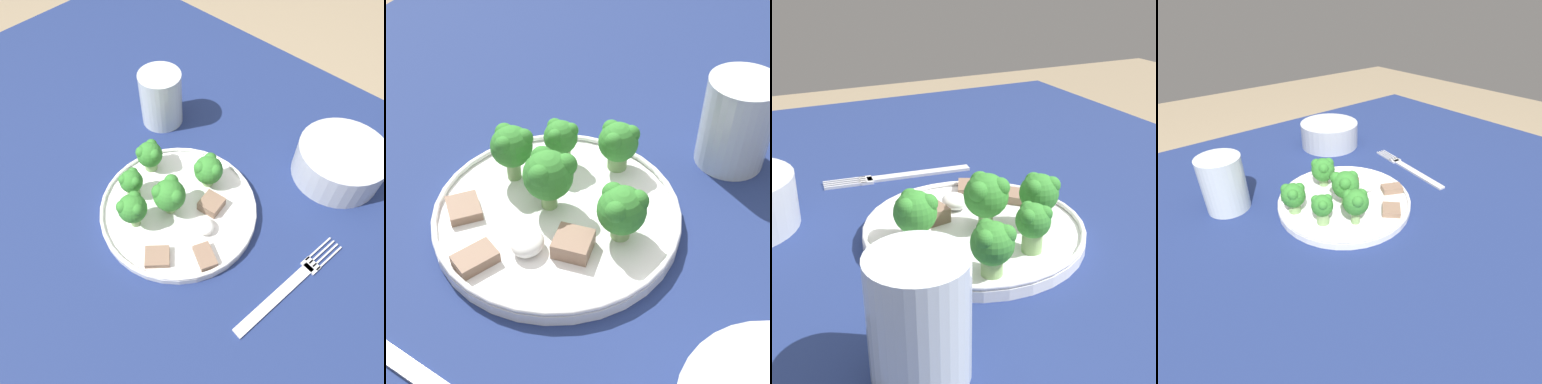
% 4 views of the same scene
% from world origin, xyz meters
% --- Properties ---
extents(table, '(1.31, 0.98, 0.77)m').
position_xyz_m(table, '(0.00, 0.00, 0.67)').
color(table, navy).
rests_on(table, ground_plane).
extents(dinner_plate, '(0.25, 0.25, 0.02)m').
position_xyz_m(dinner_plate, '(0.02, 0.01, 0.78)').
color(dinner_plate, white).
rests_on(dinner_plate, table).
extents(fork, '(0.04, 0.21, 0.00)m').
position_xyz_m(fork, '(0.22, 0.03, 0.77)').
color(fork, silver).
rests_on(fork, table).
extents(cream_bowl, '(0.15, 0.15, 0.06)m').
position_xyz_m(cream_bowl, '(0.16, 0.25, 0.80)').
color(cream_bowl, '#B7BCC6').
rests_on(cream_bowl, table).
extents(drinking_glass, '(0.08, 0.08, 0.10)m').
position_xyz_m(drinking_glass, '(-0.16, 0.14, 0.82)').
color(drinking_glass, silver).
rests_on(drinking_glass, table).
extents(broccoli_floret_near_rim_left, '(0.05, 0.05, 0.07)m').
position_xyz_m(broccoli_floret_near_rim_left, '(0.01, 0.00, 0.83)').
color(broccoli_floret_near_rim_left, '#7FA866').
rests_on(broccoli_floret_near_rim_left, dinner_plate).
extents(broccoli_floret_center_left, '(0.05, 0.05, 0.06)m').
position_xyz_m(broccoli_floret_center_left, '(0.02, 0.08, 0.82)').
color(broccoli_floret_center_left, '#7FA866').
rests_on(broccoli_floret_center_left, dinner_plate).
extents(broccoli_floret_back_left, '(0.04, 0.04, 0.05)m').
position_xyz_m(broccoli_floret_back_left, '(-0.05, -0.02, 0.82)').
color(broccoli_floret_back_left, '#7FA866').
rests_on(broccoli_floret_back_left, dinner_plate).
extents(broccoli_floret_front_left, '(0.04, 0.04, 0.06)m').
position_xyz_m(broccoli_floret_front_left, '(-0.01, -0.05, 0.83)').
color(broccoli_floret_front_left, '#7FA866').
rests_on(broccoli_floret_front_left, dinner_plate).
extents(broccoli_floret_center_back, '(0.04, 0.04, 0.06)m').
position_xyz_m(broccoli_floret_center_back, '(-0.08, 0.04, 0.82)').
color(broccoli_floret_center_back, '#7FA866').
rests_on(broccoli_floret_center_back, dinner_plate).
extents(meat_slice_front_slice, '(0.04, 0.04, 0.02)m').
position_xyz_m(meat_slice_front_slice, '(0.05, 0.05, 0.79)').
color(meat_slice_front_slice, '#846651').
rests_on(meat_slice_front_slice, dinner_plate).
extents(meat_slice_middle_slice, '(0.05, 0.05, 0.01)m').
position_xyz_m(meat_slice_middle_slice, '(0.06, -0.07, 0.79)').
color(meat_slice_middle_slice, '#846651').
rests_on(meat_slice_middle_slice, dinner_plate).
extents(meat_slice_rear_slice, '(0.05, 0.04, 0.01)m').
position_xyz_m(meat_slice_rear_slice, '(0.11, -0.02, 0.79)').
color(meat_slice_rear_slice, '#846651').
rests_on(meat_slice_rear_slice, dinner_plate).
extents(sauce_dollop, '(0.03, 0.03, 0.02)m').
position_xyz_m(sauce_dollop, '(0.07, 0.01, 0.79)').
color(sauce_dollop, white).
rests_on(sauce_dollop, dinner_plate).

